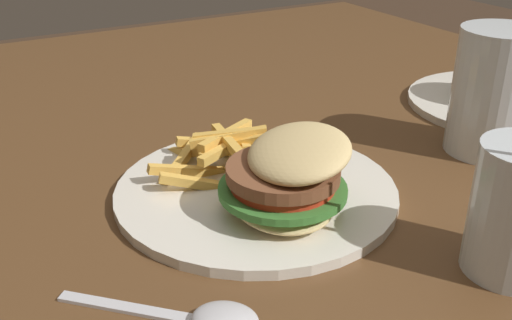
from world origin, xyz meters
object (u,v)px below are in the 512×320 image
at_px(spoon, 213,319).
at_px(meal_plate_far, 507,89).
at_px(meal_plate_near, 267,182).
at_px(beer_glass, 496,94).

distance_m(spoon, meal_plate_far, 0.57).
height_order(meal_plate_near, meal_plate_far, meal_plate_near).
bearing_deg(meal_plate_far, meal_plate_near, -80.78).
bearing_deg(beer_glass, spoon, -74.73).
height_order(meal_plate_near, spoon, meal_plate_near).
distance_m(beer_glass, spoon, 0.42).
relative_size(meal_plate_near, meal_plate_far, 1.06).
relative_size(meal_plate_near, spoon, 2.19).
xyz_separation_m(meal_plate_near, beer_glass, (0.02, 0.28, 0.04)).
distance_m(meal_plate_near, spoon, 0.18).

